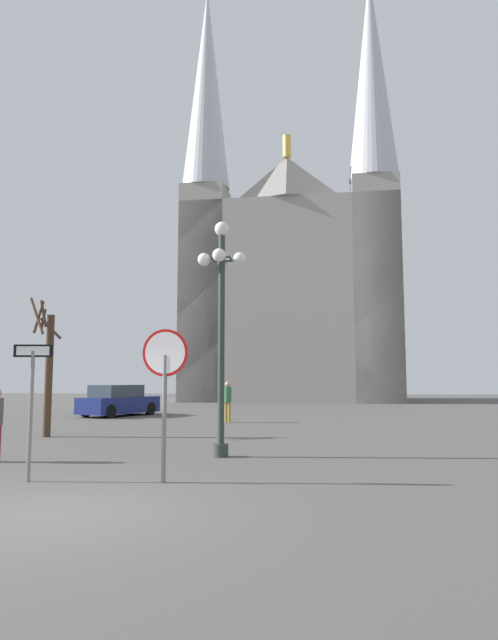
{
  "coord_description": "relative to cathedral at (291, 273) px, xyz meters",
  "views": [
    {
      "loc": [
        3.47,
        -7.39,
        1.83
      ],
      "look_at": [
        0.77,
        19.99,
        4.77
      ],
      "focal_mm": 30.93,
      "sensor_mm": 36.0,
      "label": 1
    }
  ],
  "objects": [
    {
      "name": "bare_tree",
      "position": [
        -7.2,
        -29.47,
        -8.65
      ],
      "size": [
        1.18,
        1.08,
        4.45
      ],
      "color": "#473323",
      "rests_on": "ground"
    },
    {
      "name": "stop_sign",
      "position": [
        -1.54,
        -36.63,
        -8.92
      ],
      "size": [
        0.86,
        0.12,
        2.73
      ],
      "color": "slate",
      "rests_on": "ground"
    },
    {
      "name": "street_lamp",
      "position": [
        -1.0,
        -33.34,
        -7.33
      ],
      "size": [
        1.19,
        1.19,
        5.67
      ],
      "color": "#2D3833",
      "rests_on": "ground"
    },
    {
      "name": "pedestrian_standing",
      "position": [
        -2.25,
        -23.11,
        -9.82
      ],
      "size": [
        0.32,
        0.32,
        1.71
      ],
      "color": "olive",
      "rests_on": "ground"
    },
    {
      "name": "parked_car_near_navy",
      "position": [
        -8.2,
        -19.65,
        -10.15
      ],
      "size": [
        3.37,
        4.48,
        1.53
      ],
      "color": "navy",
      "rests_on": "ground"
    },
    {
      "name": "cathedral",
      "position": [
        0.0,
        0.0,
        0.0
      ],
      "size": [
        18.1,
        11.83,
        36.47
      ],
      "color": "gray",
      "rests_on": "ground"
    },
    {
      "name": "one_way_arrow_sign",
      "position": [
        -3.97,
        -36.78,
        -9.3
      ],
      "size": [
        0.71,
        0.12,
        2.45
      ],
      "color": "slate",
      "rests_on": "ground"
    },
    {
      "name": "ground_plane",
      "position": [
        -2.51,
        -39.04,
        -10.86
      ],
      "size": [
        120.0,
        120.0,
        0.0
      ],
      "primitive_type": "plane",
      "color": "#514F4C"
    }
  ]
}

